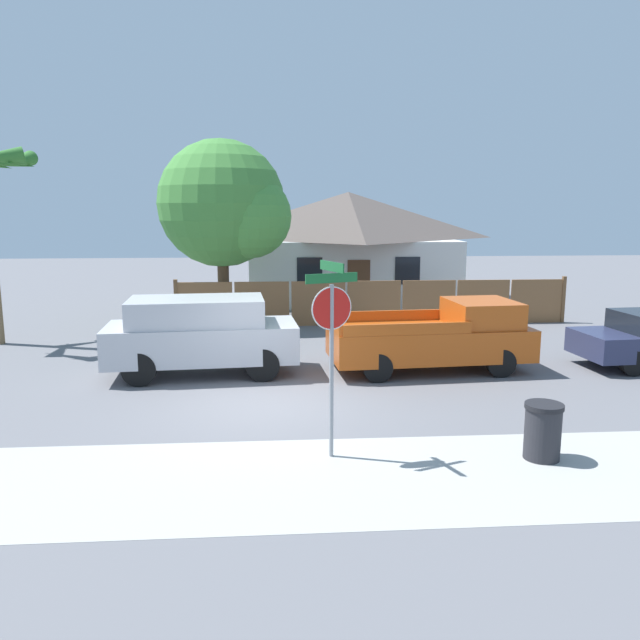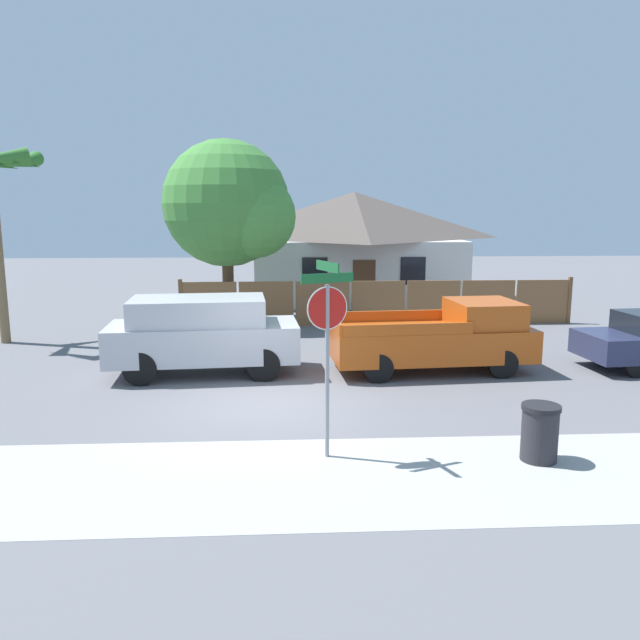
{
  "view_description": "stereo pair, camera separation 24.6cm",
  "coord_description": "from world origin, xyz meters",
  "px_view_note": "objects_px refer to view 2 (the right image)",
  "views": [
    {
      "loc": [
        0.17,
        -12.35,
        3.99
      ],
      "look_at": [
        1.14,
        0.98,
        1.6
      ],
      "focal_mm": 35.0,
      "sensor_mm": 36.0,
      "label": 1
    },
    {
      "loc": [
        0.42,
        -12.37,
        3.99
      ],
      "look_at": [
        1.14,
        0.98,
        1.6
      ],
      "focal_mm": 35.0,
      "sensor_mm": 36.0,
      "label": 2
    }
  ],
  "objects_px": {
    "house": "(354,243)",
    "orange_pickup": "(439,338)",
    "trash_bin": "(540,432)",
    "red_suv": "(202,333)",
    "stop_sign": "(327,327)",
    "oak_tree": "(232,206)"
  },
  "relations": [
    {
      "from": "house",
      "to": "stop_sign",
      "type": "distance_m",
      "value": 18.76
    },
    {
      "from": "trash_bin",
      "to": "house",
      "type": "bearing_deg",
      "value": 92.88
    },
    {
      "from": "house",
      "to": "trash_bin",
      "type": "relative_size",
      "value": 10.14
    },
    {
      "from": "orange_pickup",
      "to": "stop_sign",
      "type": "height_order",
      "value": "stop_sign"
    },
    {
      "from": "house",
      "to": "oak_tree",
      "type": "xyz_separation_m",
      "value": [
        -4.92,
        -6.32,
        1.61
      ]
    },
    {
      "from": "red_suv",
      "to": "trash_bin",
      "type": "relative_size",
      "value": 5.05
    },
    {
      "from": "oak_tree",
      "to": "house",
      "type": "bearing_deg",
      "value": 52.13
    },
    {
      "from": "oak_tree",
      "to": "trash_bin",
      "type": "relative_size",
      "value": 6.88
    },
    {
      "from": "house",
      "to": "red_suv",
      "type": "bearing_deg",
      "value": -111.08
    },
    {
      "from": "red_suv",
      "to": "stop_sign",
      "type": "distance_m",
      "value": 6.07
    },
    {
      "from": "house",
      "to": "orange_pickup",
      "type": "xyz_separation_m",
      "value": [
        0.71,
        -13.26,
        -1.61
      ]
    },
    {
      "from": "red_suv",
      "to": "stop_sign",
      "type": "bearing_deg",
      "value": -67.71
    },
    {
      "from": "orange_pickup",
      "to": "trash_bin",
      "type": "bearing_deg",
      "value": -92.0
    },
    {
      "from": "trash_bin",
      "to": "orange_pickup",
      "type": "bearing_deg",
      "value": 92.46
    },
    {
      "from": "oak_tree",
      "to": "stop_sign",
      "type": "distance_m",
      "value": 12.67
    },
    {
      "from": "house",
      "to": "stop_sign",
      "type": "xyz_separation_m",
      "value": [
        -2.43,
        -18.6,
        -0.3
      ]
    },
    {
      "from": "oak_tree",
      "to": "orange_pickup",
      "type": "relative_size",
      "value": 1.26
    },
    {
      "from": "house",
      "to": "oak_tree",
      "type": "height_order",
      "value": "oak_tree"
    },
    {
      "from": "red_suv",
      "to": "trash_bin",
      "type": "bearing_deg",
      "value": -47.47
    },
    {
      "from": "trash_bin",
      "to": "red_suv",
      "type": "bearing_deg",
      "value": 136.99
    },
    {
      "from": "house",
      "to": "trash_bin",
      "type": "distance_m",
      "value": 19.07
    },
    {
      "from": "red_suv",
      "to": "orange_pickup",
      "type": "height_order",
      "value": "red_suv"
    }
  ]
}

